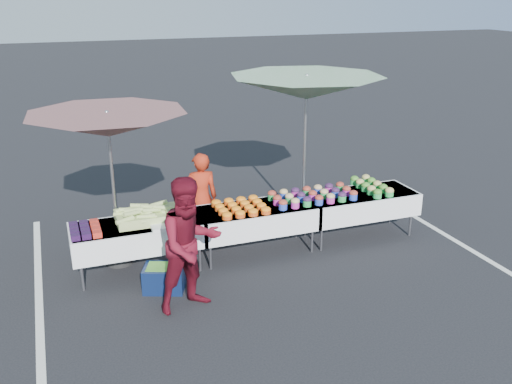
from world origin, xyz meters
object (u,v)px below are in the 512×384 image
object	(u,v)px
table_left	(138,234)
storage_bin	(164,277)
table_center	(256,218)
umbrella_right	(306,89)
customer	(190,245)
vendor	(201,198)
table_right	(359,203)
umbrella_left	(108,126)

from	to	relation	value
table_left	storage_bin	xyz separation A→B (m)	(0.22, -0.65, -0.40)
table_center	umbrella_right	size ratio (longest dim) A/B	0.63
storage_bin	customer	bearing A→B (deg)	-44.77
vendor	customer	size ratio (longest dim) A/B	0.84
table_right	storage_bin	bearing A→B (deg)	-169.11
umbrella_right	table_right	bearing A→B (deg)	-51.76
table_right	umbrella_left	world-z (taller)	umbrella_left
table_center	table_right	distance (m)	1.80
table_left	customer	bearing A→B (deg)	-68.92
table_left	table_right	xyz separation A→B (m)	(3.60, 0.00, 0.00)
customer	table_right	bearing A→B (deg)	7.66
table_left	vendor	bearing A→B (deg)	32.16
table_right	vendor	size ratio (longest dim) A/B	1.25
customer	umbrella_right	size ratio (longest dim) A/B	0.60
table_center	umbrella_left	world-z (taller)	umbrella_left
table_right	table_left	bearing A→B (deg)	180.00
table_left	customer	distance (m)	1.34
customer	storage_bin	bearing A→B (deg)	100.02
table_center	umbrella_left	xyz separation A→B (m)	(-2.04, 0.40, 1.51)
table_left	vendor	xyz separation A→B (m)	(1.13, 0.71, 0.16)
umbrella_left	umbrella_right	distance (m)	3.24
umbrella_left	storage_bin	world-z (taller)	umbrella_left
umbrella_right	table_left	bearing A→B (deg)	-164.92
customer	umbrella_right	distance (m)	3.54
customer	table_left	bearing A→B (deg)	97.52
table_center	customer	size ratio (longest dim) A/B	1.06
customer	storage_bin	world-z (taller)	customer
table_center	storage_bin	world-z (taller)	table_center
table_center	umbrella_right	distance (m)	2.27
umbrella_right	storage_bin	bearing A→B (deg)	-152.18
table_left	umbrella_left	bearing A→B (deg)	120.88
umbrella_right	table_center	bearing A→B (deg)	-145.63
table_center	umbrella_left	bearing A→B (deg)	168.90
table_left	vendor	distance (m)	1.35
umbrella_left	vendor	bearing A→B (deg)	12.83
table_right	umbrella_right	xyz separation A→B (m)	(-0.63, 0.80, 1.77)
umbrella_left	customer	bearing A→B (deg)	-66.34
vendor	table_center	bearing A→B (deg)	137.16
umbrella_left	umbrella_right	xyz separation A→B (m)	(3.21, 0.40, 0.26)
vendor	storage_bin	xyz separation A→B (m)	(-0.91, -1.36, -0.56)
table_left	storage_bin	size ratio (longest dim) A/B	2.88
customer	umbrella_right	xyz separation A→B (m)	(2.50, 2.02, 1.48)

